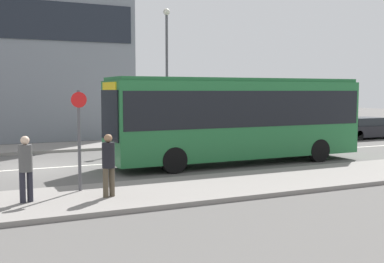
# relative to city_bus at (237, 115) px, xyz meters

# --- Properties ---
(ground_plane) EXTENTS (120.00, 120.00, 0.00)m
(ground_plane) POSITION_rel_city_bus_xyz_m (-7.59, 2.11, -1.99)
(ground_plane) COLOR #595654
(sidewalk_near) EXTENTS (44.00, 3.50, 0.13)m
(sidewalk_near) POSITION_rel_city_bus_xyz_m (-7.59, -4.14, -1.93)
(sidewalk_near) COLOR gray
(sidewalk_near) RESTS_ON ground_plane
(sidewalk_far) EXTENTS (44.00, 3.50, 0.13)m
(sidewalk_far) POSITION_rel_city_bus_xyz_m (-7.59, 8.36, -1.93)
(sidewalk_far) COLOR gray
(sidewalk_far) RESTS_ON ground_plane
(lane_centerline) EXTENTS (41.80, 0.16, 0.01)m
(lane_centerline) POSITION_rel_city_bus_xyz_m (-7.59, 2.11, -1.99)
(lane_centerline) COLOR silver
(lane_centerline) RESTS_ON ground_plane
(city_bus) EXTENTS (10.69, 2.48, 3.47)m
(city_bus) POSITION_rel_city_bus_xyz_m (0.00, 0.00, 0.00)
(city_bus) COLOR #236B38
(city_bus) RESTS_ON ground_plane
(parked_car_0) EXTENTS (4.09, 1.73, 1.31)m
(parked_car_0) POSITION_rel_city_bus_xyz_m (7.62, 5.46, -1.37)
(parked_car_0) COLOR #4C5156
(parked_car_0) RESTS_ON ground_plane
(parked_car_1) EXTENTS (4.03, 1.89, 1.31)m
(parked_car_1) POSITION_rel_city_bus_xyz_m (12.43, 5.54, -1.37)
(parked_car_1) COLOR black
(parked_car_1) RESTS_ON ground_plane
(pedestrian_near_stop) EXTENTS (0.34, 0.34, 1.71)m
(pedestrian_near_stop) POSITION_rel_city_bus_xyz_m (-8.69, -4.13, -0.89)
(pedestrian_near_stop) COLOR #23232D
(pedestrian_near_stop) RESTS_ON sidewalk_near
(pedestrian_down_pavement) EXTENTS (0.34, 0.34, 1.70)m
(pedestrian_down_pavement) POSITION_rel_city_bus_xyz_m (-6.61, -4.41, -0.90)
(pedestrian_down_pavement) COLOR #4C4233
(pedestrian_down_pavement) RESTS_ON sidewalk_near
(bus_stop_sign) EXTENTS (0.44, 0.12, 2.86)m
(bus_stop_sign) POSITION_rel_city_bus_xyz_m (-7.14, -3.29, -0.20)
(bus_stop_sign) COLOR #4C4C51
(bus_stop_sign) RESTS_ON sidewalk_near
(street_lamp) EXTENTS (0.36, 0.36, 7.28)m
(street_lamp) POSITION_rel_city_bus_xyz_m (0.05, 7.63, 2.55)
(street_lamp) COLOR #4C4C51
(street_lamp) RESTS_ON sidewalk_far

